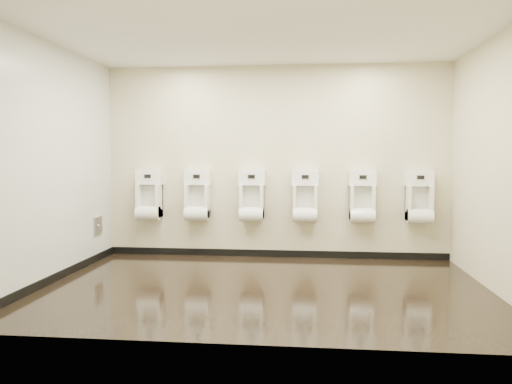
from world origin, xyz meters
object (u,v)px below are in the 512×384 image
access_panel (98,226)px  urinal_5 (419,201)px  urinal_1 (197,199)px  urinal_3 (305,200)px  urinal_2 (252,199)px  urinal_0 (149,199)px  urinal_4 (362,200)px

access_panel → urinal_5: (4.52, 0.42, 0.36)m
urinal_1 → urinal_3: size_ratio=1.00×
access_panel → urinal_2: urinal_2 is taller
access_panel → urinal_5: urinal_5 is taller
urinal_3 → urinal_2: bearing=180.0°
urinal_3 → urinal_1: bearing=180.0°
urinal_1 → urinal_2: bearing=0.0°
urinal_1 → urinal_2: same height
access_panel → urinal_0: bearing=34.2°
urinal_2 → urinal_5: 2.36m
urinal_2 → urinal_5: same height
urinal_2 → urinal_3: 0.77m
urinal_2 → urinal_3: size_ratio=1.00×
urinal_2 → urinal_4: same height
access_panel → urinal_0: 0.83m
access_panel → urinal_3: bearing=8.2°
urinal_0 → urinal_3: bearing=0.0°
access_panel → urinal_5: size_ratio=0.34×
urinal_2 → urinal_0: bearing=180.0°
urinal_1 → urinal_3: same height
urinal_1 → urinal_4: 2.38m
urinal_5 → access_panel: bearing=-174.7°
urinal_0 → urinal_1: (0.73, 0.00, 0.00)m
access_panel → urinal_1: size_ratio=0.34×
urinal_1 → urinal_3: (1.57, 0.00, 0.00)m
urinal_0 → urinal_4: bearing=0.0°
urinal_1 → urinal_4: size_ratio=1.00×
urinal_4 → urinal_5: size_ratio=1.00×
access_panel → urinal_1: urinal_1 is taller
access_panel → urinal_4: urinal_4 is taller
urinal_0 → urinal_1: bearing=0.0°
urinal_2 → urinal_5: (2.36, 0.00, 0.00)m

